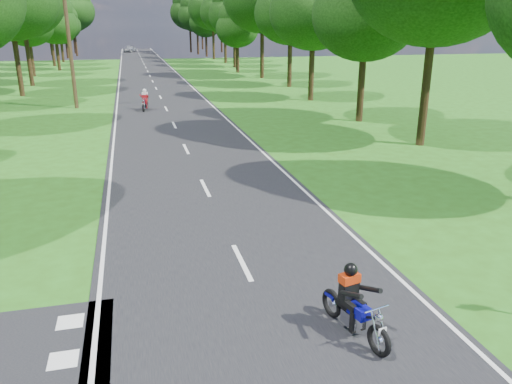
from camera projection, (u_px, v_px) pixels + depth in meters
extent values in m
plane|color=#275513|center=(263.00, 305.00, 10.30)|extent=(160.00, 160.00, 0.00)
cube|color=black|center=(150.00, 76.00, 56.27)|extent=(7.00, 140.00, 0.02)
cube|color=silver|center=(242.00, 262.00, 12.13)|extent=(0.12, 2.00, 0.01)
cube|color=silver|center=(205.00, 188.00, 17.65)|extent=(0.12, 2.00, 0.01)
cube|color=silver|center=(186.00, 149.00, 23.17)|extent=(0.12, 2.00, 0.01)
cube|color=silver|center=(174.00, 125.00, 28.68)|extent=(0.12, 2.00, 0.01)
cube|color=silver|center=(166.00, 109.00, 34.20)|extent=(0.12, 2.00, 0.01)
cube|color=silver|center=(160.00, 97.00, 39.72)|extent=(0.12, 2.00, 0.01)
cube|color=silver|center=(156.00, 88.00, 45.23)|extent=(0.12, 2.00, 0.01)
cube|color=silver|center=(153.00, 81.00, 50.75)|extent=(0.12, 2.00, 0.01)
cube|color=silver|center=(150.00, 76.00, 56.27)|extent=(0.12, 2.00, 0.01)
cube|color=silver|center=(148.00, 71.00, 61.78)|extent=(0.12, 2.00, 0.01)
cube|color=silver|center=(146.00, 67.00, 67.30)|extent=(0.12, 2.00, 0.01)
cube|color=silver|center=(144.00, 64.00, 72.82)|extent=(0.12, 2.00, 0.01)
cube|color=silver|center=(143.00, 61.00, 78.34)|extent=(0.12, 2.00, 0.01)
cube|color=silver|center=(142.00, 59.00, 83.85)|extent=(0.12, 2.00, 0.01)
cube|color=silver|center=(141.00, 57.00, 89.37)|extent=(0.12, 2.00, 0.01)
cube|color=silver|center=(140.00, 55.00, 94.89)|extent=(0.12, 2.00, 0.01)
cube|color=silver|center=(139.00, 53.00, 100.40)|extent=(0.12, 2.00, 0.01)
cube|color=silver|center=(138.00, 52.00, 105.92)|extent=(0.12, 2.00, 0.01)
cube|color=silver|center=(137.00, 50.00, 111.44)|extent=(0.12, 2.00, 0.01)
cube|color=silver|center=(137.00, 49.00, 116.95)|extent=(0.12, 2.00, 0.01)
cube|color=silver|center=(120.00, 76.00, 55.51)|extent=(0.10, 140.00, 0.01)
cube|color=silver|center=(179.00, 75.00, 57.03)|extent=(0.10, 140.00, 0.01)
cube|color=silver|center=(63.00, 360.00, 8.59)|extent=(0.50, 0.50, 0.01)
cube|color=silver|center=(70.00, 322.00, 9.70)|extent=(0.50, 0.50, 0.01)
cylinder|color=black|center=(19.00, 69.00, 39.85)|extent=(0.40, 0.40, 4.32)
cylinder|color=black|center=(29.00, 62.00, 46.64)|extent=(0.40, 0.40, 4.40)
ellipsoid|color=black|center=(21.00, 0.00, 44.91)|extent=(7.71, 7.71, 6.55)
cylinder|color=black|center=(32.00, 62.00, 55.42)|extent=(0.40, 0.40, 3.20)
ellipsoid|color=black|center=(27.00, 24.00, 54.16)|extent=(5.60, 5.60, 4.76)
ellipsoid|color=black|center=(25.00, 9.00, 53.67)|extent=(4.80, 4.80, 4.08)
cylinder|color=black|center=(58.00, 57.00, 62.63)|extent=(0.40, 0.40, 3.22)
ellipsoid|color=black|center=(54.00, 24.00, 61.36)|extent=(5.64, 5.64, 4.79)
ellipsoid|color=black|center=(52.00, 10.00, 60.86)|extent=(4.83, 4.83, 4.11)
cylinder|color=black|center=(53.00, 53.00, 69.34)|extent=(0.40, 0.40, 3.61)
ellipsoid|color=black|center=(49.00, 19.00, 67.93)|extent=(6.31, 6.31, 5.37)
ellipsoid|color=black|center=(47.00, 5.00, 67.37)|extent=(5.41, 5.41, 4.60)
cylinder|color=black|center=(63.00, 53.00, 76.77)|extent=(0.40, 0.40, 2.67)
ellipsoid|color=black|center=(60.00, 31.00, 75.72)|extent=(4.67, 4.67, 3.97)
ellipsoid|color=black|center=(59.00, 22.00, 75.31)|extent=(4.00, 4.00, 3.40)
ellipsoid|color=black|center=(58.00, 13.00, 74.90)|extent=(3.00, 3.00, 2.55)
cylinder|color=black|center=(67.00, 49.00, 85.07)|extent=(0.40, 0.40, 3.09)
ellipsoid|color=black|center=(64.00, 26.00, 83.86)|extent=(5.40, 5.40, 4.59)
ellipsoid|color=black|center=(63.00, 16.00, 83.38)|extent=(4.63, 4.63, 3.93)
ellipsoid|color=black|center=(62.00, 7.00, 82.90)|extent=(3.47, 3.47, 2.95)
cylinder|color=black|center=(76.00, 43.00, 91.06)|extent=(0.40, 0.40, 4.48)
ellipsoid|color=black|center=(72.00, 11.00, 89.30)|extent=(7.84, 7.84, 6.66)
cylinder|color=black|center=(75.00, 43.00, 99.13)|extent=(0.40, 0.40, 4.09)
ellipsoid|color=black|center=(72.00, 16.00, 97.52)|extent=(7.16, 7.16, 6.09)
ellipsoid|color=black|center=(70.00, 5.00, 96.89)|extent=(6.14, 6.14, 5.22)
cylinder|color=black|center=(425.00, 97.00, 23.34)|extent=(0.40, 0.40, 4.56)
cylinder|color=black|center=(361.00, 92.00, 29.44)|extent=(0.40, 0.40, 3.49)
ellipsoid|color=black|center=(366.00, 14.00, 28.07)|extent=(6.12, 6.12, 5.20)
cylinder|color=black|center=(311.00, 76.00, 37.62)|extent=(0.40, 0.40, 3.69)
ellipsoid|color=black|center=(314.00, 12.00, 36.17)|extent=(6.46, 6.46, 5.49)
cylinder|color=black|center=(290.00, 66.00, 45.99)|extent=(0.40, 0.40, 3.74)
ellipsoid|color=black|center=(291.00, 13.00, 44.52)|extent=(6.55, 6.55, 5.57)
cylinder|color=black|center=(262.00, 56.00, 53.38)|extent=(0.40, 0.40, 4.64)
cylinder|color=black|center=(238.00, 60.00, 60.00)|extent=(0.40, 0.40, 2.91)
ellipsoid|color=black|center=(237.00, 29.00, 58.86)|extent=(5.09, 5.09, 4.33)
ellipsoid|color=black|center=(237.00, 16.00, 58.41)|extent=(4.36, 4.36, 3.71)
ellipsoid|color=black|center=(237.00, 3.00, 57.96)|extent=(3.27, 3.27, 2.78)
cylinder|color=black|center=(235.00, 53.00, 67.00)|extent=(0.40, 0.40, 3.88)
ellipsoid|color=black|center=(234.00, 15.00, 65.48)|extent=(6.78, 6.78, 5.77)
ellipsoid|color=black|center=(234.00, 0.00, 64.88)|extent=(5.81, 5.81, 4.94)
cylinder|color=black|center=(225.00, 49.00, 74.82)|extent=(0.40, 0.40, 4.18)
ellipsoid|color=black|center=(225.00, 12.00, 73.18)|extent=(7.31, 7.31, 6.21)
cylinder|color=black|center=(214.00, 45.00, 82.92)|extent=(0.40, 0.40, 4.63)
ellipsoid|color=black|center=(213.00, 8.00, 81.10)|extent=(8.11, 8.11, 6.89)
cylinder|color=black|center=(206.00, 47.00, 89.80)|extent=(0.40, 0.40, 3.36)
ellipsoid|color=black|center=(206.00, 23.00, 88.48)|extent=(5.88, 5.88, 5.00)
ellipsoid|color=black|center=(205.00, 13.00, 87.96)|extent=(5.04, 5.04, 4.29)
ellipsoid|color=black|center=(205.00, 3.00, 87.43)|extent=(3.78, 3.78, 3.21)
cylinder|color=black|center=(198.00, 43.00, 96.20)|extent=(0.40, 0.40, 4.09)
ellipsoid|color=black|center=(197.00, 16.00, 94.60)|extent=(7.15, 7.15, 6.08)
ellipsoid|color=black|center=(197.00, 5.00, 93.96)|extent=(6.13, 6.13, 5.21)
cylinder|color=black|center=(191.00, 41.00, 103.17)|extent=(0.40, 0.40, 4.48)
ellipsoid|color=black|center=(189.00, 13.00, 101.41)|extent=(7.84, 7.84, 6.66)
ellipsoid|color=black|center=(189.00, 1.00, 100.71)|extent=(6.72, 6.72, 5.71)
cylinder|color=black|center=(70.00, 42.00, 107.61)|extent=(0.40, 0.40, 3.84)
ellipsoid|color=black|center=(68.00, 19.00, 106.10)|extent=(6.72, 6.72, 5.71)
ellipsoid|color=black|center=(67.00, 10.00, 105.51)|extent=(5.76, 5.76, 4.90)
ellipsoid|color=black|center=(66.00, 0.00, 104.91)|extent=(4.32, 4.32, 3.67)
cylinder|color=black|center=(202.00, 40.00, 116.07)|extent=(0.40, 0.40, 4.16)
ellipsoid|color=black|center=(202.00, 17.00, 114.44)|extent=(7.28, 7.28, 6.19)
ellipsoid|color=black|center=(201.00, 7.00, 113.79)|extent=(6.24, 6.24, 5.30)
cylinder|color=black|center=(51.00, 46.00, 93.41)|extent=(0.40, 0.40, 3.52)
ellipsoid|color=black|center=(48.00, 21.00, 92.03)|extent=(6.16, 6.16, 5.24)
ellipsoid|color=black|center=(47.00, 11.00, 91.48)|extent=(5.28, 5.28, 4.49)
ellipsoid|color=black|center=(46.00, 1.00, 90.93)|extent=(3.96, 3.96, 3.37)
cylinder|color=black|center=(222.00, 41.00, 103.61)|extent=(0.40, 0.40, 4.48)
ellipsoid|color=black|center=(221.00, 13.00, 101.85)|extent=(7.84, 7.84, 6.66)
ellipsoid|color=black|center=(221.00, 2.00, 101.15)|extent=(6.72, 6.72, 5.71)
cylinder|color=#382616|center=(70.00, 48.00, 33.39)|extent=(0.26, 0.26, 8.00)
imported|color=#AAADB1|center=(130.00, 49.00, 104.16)|extent=(3.00, 4.56, 1.44)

